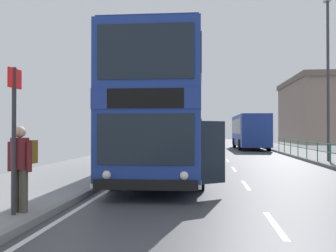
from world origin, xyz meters
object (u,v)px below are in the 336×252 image
pedestrian_with_backpack (21,162)px  background_building_00 (324,111)px  double_decker_bus_main (166,114)px  bus_stop_sign_near (14,124)px  street_lamp_far_side (328,67)px  background_bus_far_lane (250,131)px

pedestrian_with_backpack → background_building_00: (19.31, 44.97, 3.28)m
double_decker_bus_main → background_building_00: background_building_00 is taller
double_decker_bus_main → bus_stop_sign_near: size_ratio=4.00×
bus_stop_sign_near → street_lamp_far_side: bearing=53.5°
background_building_00 → street_lamp_far_side: bearing=-106.6°
background_bus_far_lane → pedestrian_with_backpack: size_ratio=5.62×
background_bus_far_lane → bus_stop_sign_near: bearing=-105.0°
double_decker_bus_main → street_lamp_far_side: size_ratio=1.29×
street_lamp_far_side → background_building_00: size_ratio=0.51×
double_decker_bus_main → pedestrian_with_backpack: (-2.05, -6.88, -1.22)m
bus_stop_sign_near → double_decker_bus_main: bearing=73.9°
street_lamp_far_side → background_building_00: background_building_00 is taller
background_bus_far_lane → pedestrian_with_backpack: 28.81m
background_building_00 → double_decker_bus_main: bearing=-114.4°
street_lamp_far_side → background_building_00: (9.60, 32.09, -0.59)m
street_lamp_far_side → double_decker_bus_main: bearing=-142.0°
double_decker_bus_main → background_bus_far_lane: size_ratio=1.18×
background_bus_far_lane → street_lamp_far_side: bearing=-81.6°
background_bus_far_lane → bus_stop_sign_near: background_bus_far_lane is taller
pedestrian_with_backpack → street_lamp_far_side: (9.72, 12.88, 3.86)m
double_decker_bus_main → background_building_00: (17.27, 38.09, 2.06)m
double_decker_bus_main → background_bus_far_lane: bearing=75.3°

